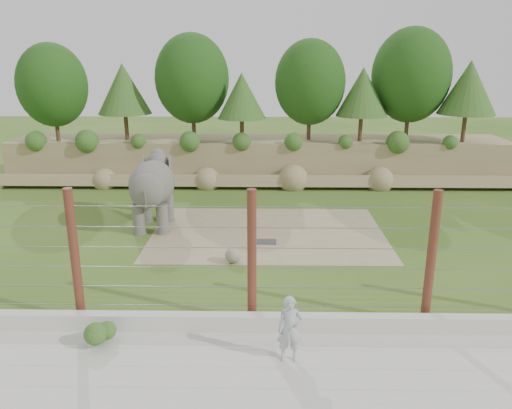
{
  "coord_description": "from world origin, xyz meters",
  "views": [
    {
      "loc": [
        0.35,
        -17.43,
        7.48
      ],
      "look_at": [
        0.0,
        2.0,
        1.6
      ],
      "focal_mm": 35.0,
      "sensor_mm": 36.0,
      "label": 1
    }
  ],
  "objects_px": {
    "elephant": "(153,193)",
    "stone_ball": "(233,255)",
    "barrier_fence": "(252,258)",
    "zookeeper": "(290,329)"
  },
  "relations": [
    {
      "from": "stone_ball",
      "to": "elephant",
      "type": "bearing_deg",
      "value": 133.52
    },
    {
      "from": "zookeeper",
      "to": "barrier_fence",
      "type": "bearing_deg",
      "value": 116.05
    },
    {
      "from": "elephant",
      "to": "stone_ball",
      "type": "relative_size",
      "value": 6.52
    },
    {
      "from": "elephant",
      "to": "barrier_fence",
      "type": "bearing_deg",
      "value": -62.67
    },
    {
      "from": "zookeeper",
      "to": "elephant",
      "type": "bearing_deg",
      "value": 117.37
    },
    {
      "from": "stone_ball",
      "to": "zookeeper",
      "type": "relative_size",
      "value": 0.34
    },
    {
      "from": "stone_ball",
      "to": "barrier_fence",
      "type": "height_order",
      "value": "barrier_fence"
    },
    {
      "from": "elephant",
      "to": "zookeeper",
      "type": "height_order",
      "value": "elephant"
    },
    {
      "from": "elephant",
      "to": "stone_ball",
      "type": "bearing_deg",
      "value": -48.47
    },
    {
      "from": "elephant",
      "to": "barrier_fence",
      "type": "xyz_separation_m",
      "value": [
        4.6,
        -8.18,
        0.42
      ]
    }
  ]
}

